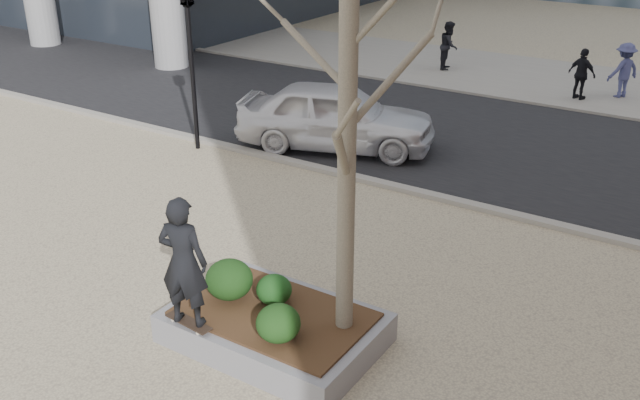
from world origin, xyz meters
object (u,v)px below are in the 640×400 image
Objects in this scene: skateboard at (189,324)px; skateboarder at (183,262)px; planter at (275,328)px; police_car at (336,116)px.

skateboarder is at bearing -98.59° from skateboard.
skateboard is (-0.85, -0.88, 0.26)m from planter.
skateboarder is (-0.00, -0.00, 1.00)m from skateboard.
police_car reaches higher than skateboard.
police_car is at bearing 113.41° from skateboard.
skateboarder reaches higher than skateboard.
skateboarder is 8.82m from police_car.
skateboard is at bearing 178.73° from police_car.
skateboarder is 0.39× the size of police_car.
skateboarder is at bearing 178.73° from police_car.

